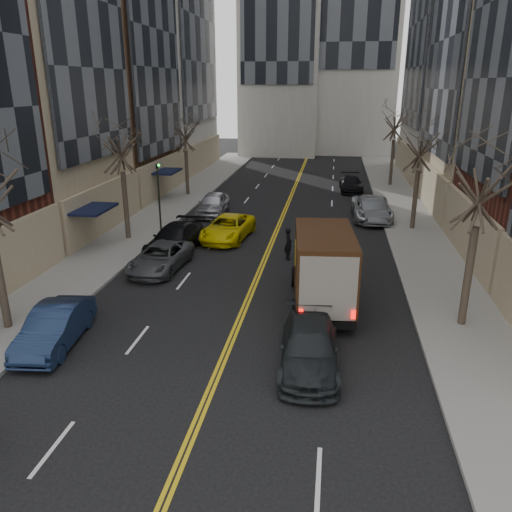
% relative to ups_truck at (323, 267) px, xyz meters
% --- Properties ---
extents(sidewalk_left, '(4.00, 66.00, 0.15)m').
position_rel_ups_truck_xyz_m(sidewalk_left, '(-12.24, 14.71, -1.65)').
color(sidewalk_left, slate).
rests_on(sidewalk_left, ground).
extents(sidewalk_right, '(4.00, 66.00, 0.15)m').
position_rel_ups_truck_xyz_m(sidewalk_right, '(5.76, 14.71, -1.65)').
color(sidewalk_right, slate).
rests_on(sidewalk_right, ground).
extents(tree_lf_mid, '(3.20, 3.20, 8.91)m').
position_rel_ups_truck_xyz_m(tree_lf_mid, '(-12.04, 7.71, 4.88)').
color(tree_lf_mid, '#382D23').
rests_on(tree_lf_mid, sidewalk_left).
extents(tree_lf_far, '(3.20, 3.20, 8.12)m').
position_rel_ups_truck_xyz_m(tree_lf_far, '(-12.04, 20.71, 4.30)').
color(tree_lf_far, '#382D23').
rests_on(tree_lf_far, sidewalk_left).
extents(tree_rt_near, '(3.20, 3.20, 8.71)m').
position_rel_ups_truck_xyz_m(tree_rt_near, '(5.56, -1.29, 4.73)').
color(tree_rt_near, '#382D23').
rests_on(tree_rt_near, sidewalk_right).
extents(tree_rt_mid, '(3.20, 3.20, 8.32)m').
position_rel_ups_truck_xyz_m(tree_rt_mid, '(5.56, 12.71, 4.45)').
color(tree_rt_mid, '#382D23').
rests_on(tree_rt_mid, sidewalk_right).
extents(tree_rt_far, '(3.20, 3.20, 9.11)m').
position_rel_ups_truck_xyz_m(tree_rt_far, '(5.56, 27.71, 5.02)').
color(tree_rt_far, '#382D23').
rests_on(tree_rt_far, sidewalk_right).
extents(traffic_signal, '(0.29, 0.26, 4.70)m').
position_rel_ups_truck_xyz_m(traffic_signal, '(-10.64, 9.71, 1.10)').
color(traffic_signal, black).
rests_on(traffic_signal, sidewalk_left).
extents(ups_truck, '(2.99, 6.42, 3.42)m').
position_rel_ups_truck_xyz_m(ups_truck, '(0.00, 0.00, 0.00)').
color(ups_truck, black).
rests_on(ups_truck, ground).
extents(observer_sedan, '(2.25, 4.97, 1.41)m').
position_rel_ups_truck_xyz_m(observer_sedan, '(-0.27, -5.16, -1.01)').
color(observer_sedan, black).
rests_on(observer_sedan, ground).
extents(taxi, '(2.97, 5.42, 1.44)m').
position_rel_ups_truck_xyz_m(taxi, '(-6.02, 8.88, -1.00)').
color(taxi, yellow).
rests_on(taxi, ground).
extents(pedestrian, '(0.64, 0.76, 1.79)m').
position_rel_ups_truck_xyz_m(pedestrian, '(-1.98, 5.68, -0.83)').
color(pedestrian, black).
rests_on(pedestrian, ground).
extents(parked_lf_b, '(2.02, 4.58, 1.46)m').
position_rel_ups_truck_xyz_m(parked_lf_b, '(-9.54, -5.11, -0.99)').
color(parked_lf_b, '#121F3B').
rests_on(parked_lf_b, ground).
extents(parked_lf_c, '(2.56, 4.94, 1.33)m').
position_rel_ups_truck_xyz_m(parked_lf_c, '(-8.34, 3.07, -1.06)').
color(parked_lf_c, '#45484C').
rests_on(parked_lf_c, ground).
extents(parked_lf_d, '(2.74, 5.47, 1.53)m').
position_rel_ups_truck_xyz_m(parked_lf_d, '(-8.51, 5.98, -0.96)').
color(parked_lf_d, black).
rests_on(parked_lf_d, ground).
extents(parked_lf_e, '(1.98, 4.73, 1.60)m').
position_rel_ups_truck_xyz_m(parked_lf_e, '(-8.34, 14.68, -0.92)').
color(parked_lf_e, '#ACADB4').
rests_on(parked_lf_e, ground).
extents(parked_rt_a, '(2.09, 4.83, 1.55)m').
position_rel_ups_truck_xyz_m(parked_rt_a, '(3.06, 14.55, -0.95)').
color(parked_rt_a, '#4C5054').
rests_on(parked_rt_a, ground).
extents(parked_rt_b, '(2.80, 5.76, 1.58)m').
position_rel_ups_truck_xyz_m(parked_rt_b, '(3.06, 15.12, -0.93)').
color(parked_rt_b, '#B0B2B8').
rests_on(parked_rt_b, ground).
extents(parked_rt_c, '(2.14, 4.84, 1.38)m').
position_rel_ups_truck_xyz_m(parked_rt_c, '(1.86, 24.80, -1.03)').
color(parked_rt_c, black).
rests_on(parked_rt_c, ground).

